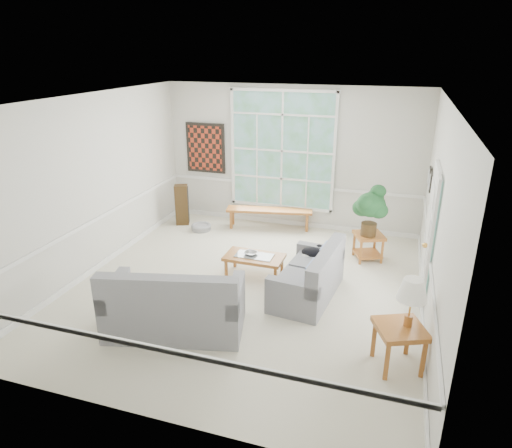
{
  "coord_description": "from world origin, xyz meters",
  "views": [
    {
      "loc": [
        2.15,
        -6.26,
        3.68
      ],
      "look_at": [
        0.1,
        0.2,
        1.05
      ],
      "focal_mm": 32.0,
      "sensor_mm": 36.0,
      "label": 1
    }
  ],
  "objects": [
    {
      "name": "side_table",
      "position": [
        2.4,
        -1.32,
        0.28
      ],
      "size": [
        0.73,
        0.73,
        0.57
      ],
      "primitive_type": "cube",
      "rotation": [
        0.0,
        0.0,
        0.41
      ],
      "color": "#9B5823",
      "rests_on": "floor"
    },
    {
      "name": "wall_left",
      "position": [
        -2.75,
        0.0,
        1.5
      ],
      "size": [
        0.02,
        6.0,
        3.0
      ],
      "primitive_type": "cube",
      "color": "silver",
      "rests_on": "ground"
    },
    {
      "name": "loveseat_right",
      "position": [
        0.99,
        0.03,
        0.42
      ],
      "size": [
        0.97,
        1.62,
        0.83
      ],
      "primitive_type": "cube",
      "rotation": [
        0.0,
        0.0,
        -0.12
      ],
      "color": "gray",
      "rests_on": "floor"
    },
    {
      "name": "window_bench",
      "position": [
        -0.38,
        2.65,
        0.21
      ],
      "size": [
        1.87,
        0.7,
        0.43
      ],
      "primitive_type": "cube",
      "rotation": [
        0.0,
        0.0,
        0.19
      ],
      "color": "#9B5823",
      "rests_on": "floor"
    },
    {
      "name": "floor_speaker",
      "position": [
        -2.28,
        2.3,
        0.45
      ],
      "size": [
        0.34,
        0.31,
        0.89
      ],
      "primitive_type": "cube",
      "rotation": [
        0.0,
        0.0,
        0.38
      ],
      "color": "#3C2812",
      "rests_on": "floor"
    },
    {
      "name": "cat",
      "position": [
        0.97,
        0.58,
        0.51
      ],
      "size": [
        0.43,
        0.37,
        0.17
      ],
      "primitive_type": "ellipsoid",
      "rotation": [
        0.0,
        0.0,
        -0.32
      ],
      "color": "black",
      "rests_on": "loveseat_right"
    },
    {
      "name": "pet_bed",
      "position": [
        -1.74,
        2.09,
        0.06
      ],
      "size": [
        0.54,
        0.54,
        0.13
      ],
      "primitive_type": "cylinder",
      "rotation": [
        0.0,
        0.0,
        -0.29
      ],
      "color": "gray",
      "rests_on": "floor"
    },
    {
      "name": "houseplant",
      "position": [
        1.78,
        1.63,
        0.98
      ],
      "size": [
        0.72,
        0.72,
        0.95
      ],
      "primitive_type": null,
      "rotation": [
        0.0,
        0.0,
        0.39
      ],
      "color": "#1C4D24",
      "rests_on": "end_table"
    },
    {
      "name": "wall_front",
      "position": [
        0.0,
        -3.0,
        1.5
      ],
      "size": [
        5.5,
        0.02,
        3.0
      ],
      "primitive_type": "cube",
      "color": "silver",
      "rests_on": "ground"
    },
    {
      "name": "end_table",
      "position": [
        1.8,
        1.69,
        0.25
      ],
      "size": [
        0.66,
        0.66,
        0.5
      ],
      "primitive_type": "cube",
      "rotation": [
        0.0,
        0.0,
        0.41
      ],
      "color": "#9B5823",
      "rests_on": "floor"
    },
    {
      "name": "table_lamp",
      "position": [
        2.48,
        -1.27,
        0.88
      ],
      "size": [
        0.37,
        0.37,
        0.62
      ],
      "primitive_type": null,
      "rotation": [
        0.0,
        0.0,
        -0.02
      ],
      "color": "silver",
      "rests_on": "side_table"
    },
    {
      "name": "pewter_bowl",
      "position": [
        -0.07,
        0.45,
        0.41
      ],
      "size": [
        0.32,
        0.32,
        0.07
      ],
      "primitive_type": "imported",
      "rotation": [
        0.0,
        0.0,
        -0.22
      ],
      "color": "#9D9DA3",
      "rests_on": "coffee_table"
    },
    {
      "name": "ceiling",
      "position": [
        0.0,
        0.0,
        3.0
      ],
      "size": [
        5.5,
        6.0,
        0.02
      ],
      "primitive_type": "cube",
      "color": "white",
      "rests_on": "ground"
    },
    {
      "name": "loveseat_front",
      "position": [
        -0.56,
        -1.41,
        0.5
      ],
      "size": [
        2.02,
        1.36,
        1.0
      ],
      "primitive_type": "cube",
      "rotation": [
        0.0,
        0.0,
        0.24
      ],
      "color": "gray",
      "rests_on": "floor"
    },
    {
      "name": "coffee_table",
      "position": [
        -0.0,
        0.43,
        0.19
      ],
      "size": [
        1.0,
        0.55,
        0.37
      ],
      "primitive_type": "cube",
      "rotation": [
        0.0,
        0.0,
        -0.01
      ],
      "color": "#9B5823",
      "rests_on": "floor"
    },
    {
      "name": "wall_frame_near",
      "position": [
        2.71,
        1.75,
        1.55
      ],
      "size": [
        0.04,
        0.26,
        0.32
      ],
      "primitive_type": "cube",
      "color": "black",
      "rests_on": "wall_right"
    },
    {
      "name": "floor",
      "position": [
        0.0,
        0.0,
        -0.01
      ],
      "size": [
        5.5,
        6.0,
        0.01
      ],
      "primitive_type": "cube",
      "color": "beige",
      "rests_on": "ground"
    },
    {
      "name": "wall_back",
      "position": [
        0.0,
        3.0,
        1.5
      ],
      "size": [
        5.5,
        0.02,
        3.0
      ],
      "primitive_type": "cube",
      "color": "silver",
      "rests_on": "ground"
    },
    {
      "name": "wall_right",
      "position": [
        2.75,
        0.0,
        1.5
      ],
      "size": [
        0.02,
        6.0,
        3.0
      ],
      "primitive_type": "cube",
      "color": "silver",
      "rests_on": "ground"
    },
    {
      "name": "entry_door",
      "position": [
        2.71,
        0.6,
        1.05
      ],
      "size": [
        0.08,
        0.9,
        2.1
      ],
      "primitive_type": "cube",
      "color": "white",
      "rests_on": "floor"
    },
    {
      "name": "wall_frame_far",
      "position": [
        2.71,
        2.15,
        1.55
      ],
      "size": [
        0.04,
        0.26,
        0.32
      ],
      "primitive_type": "cube",
      "color": "black",
      "rests_on": "wall_right"
    },
    {
      "name": "wall_art",
      "position": [
        -1.95,
        2.95,
        1.6
      ],
      "size": [
        0.9,
        0.06,
        1.1
      ],
      "primitive_type": "cube",
      "color": "#5A1F12",
      "rests_on": "wall_back"
    },
    {
      "name": "window_back",
      "position": [
        -0.2,
        2.96,
        1.65
      ],
      "size": [
        2.3,
        0.08,
        2.4
      ],
      "primitive_type": "cube",
      "color": "white",
      "rests_on": "wall_back"
    },
    {
      "name": "door_sidelight",
      "position": [
        2.71,
        -0.03,
        1.15
      ],
      "size": [
        0.08,
        0.26,
        1.9
      ],
      "primitive_type": "cube",
      "color": "white",
      "rests_on": "wall_right"
    }
  ]
}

